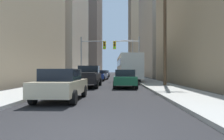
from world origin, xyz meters
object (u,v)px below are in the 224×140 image
Objects in this scene: pickup_truck_black at (88,76)px; sedan_green at (125,79)px; traffic_signal_near_left at (92,51)px; city_bus at (128,67)px; sedan_beige at (62,84)px; traffic_signal_near_right at (128,51)px; sedan_white at (102,75)px; sedan_blue at (98,75)px; sedan_navy at (105,74)px.

sedan_green is (3.25, -0.87, -0.16)m from pickup_truck_black.
traffic_signal_near_left is at bearing 94.72° from pickup_truck_black.
sedan_beige is (-4.19, -17.88, -1.16)m from city_bus.
traffic_signal_near_right reaches higher than sedan_beige.
sedan_green is 17.01m from sedan_white.
traffic_signal_near_right is (4.15, -1.53, 3.26)m from sedan_blue.
sedan_navy is 18.97m from traffic_signal_near_right.
city_bus is 2.72× the size of sedan_navy.
traffic_signal_near_left is (-0.75, -18.24, 3.25)m from sedan_navy.
sedan_green is at bearing -68.24° from traffic_signal_near_left.
sedan_navy is at bearing 90.96° from sedan_white.
city_bus is 1.93× the size of traffic_signal_near_right.
sedan_navy is at bearing 90.01° from pickup_truck_black.
sedan_navy is 18.54m from traffic_signal_near_left.
pickup_truck_black is 10.71m from sedan_blue.
traffic_signal_near_right reaches higher than sedan_blue.
sedan_white is at bearing 120.09° from traffic_signal_near_right.
traffic_signal_near_left is at bearing -174.70° from city_bus.
city_bus is 10.59m from sedan_green.
pickup_truck_black is 27.41m from sedan_navy.
pickup_truck_black is at bearing -113.03° from city_bus.
pickup_truck_black is 0.90× the size of traffic_signal_near_left.
sedan_white is 0.99× the size of sedan_navy.
sedan_green is 0.70× the size of traffic_signal_near_right.
traffic_signal_near_right reaches higher than pickup_truck_black.
traffic_signal_near_right is at bearing -93.09° from city_bus.
sedan_beige is at bearing -90.68° from sedan_white.
traffic_signal_near_left is at bearing -180.00° from traffic_signal_near_right.
city_bus reaches higher than sedan_green.
sedan_blue is 5.17m from sedan_white.
sedan_white is 7.50m from traffic_signal_near_left.
sedan_navy is at bearing 89.75° from sedan_blue.
sedan_blue is at bearing 90.42° from pickup_truck_black.
sedan_beige and sedan_green have the same top height.
sedan_navy is at bearing 96.57° from sedan_green.
city_bus is 2.14× the size of pickup_truck_black.
traffic_signal_near_right is (4.16, 17.43, 3.26)m from sedan_beige.
sedan_beige is 18.21m from traffic_signal_near_right.
sedan_green is at bearing -79.63° from sedan_white.
sedan_blue is at bearing 106.04° from sedan_green.
city_bus is 2.73× the size of sedan_beige.
sedan_navy is 0.71× the size of traffic_signal_near_left.
traffic_signal_near_right is at bearing 85.36° from sedan_green.
sedan_beige is 24.12m from sedan_white.
sedan_beige is at bearing -90.15° from sedan_navy.
traffic_signal_near_left reaches higher than sedan_white.
sedan_blue is (-0.08, 10.71, -0.16)m from pickup_truck_black.
sedan_white is 0.70× the size of traffic_signal_near_left.
sedan_blue is (-3.33, 11.58, 0.00)m from sedan_green.
city_bus reaches higher than sedan_blue.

